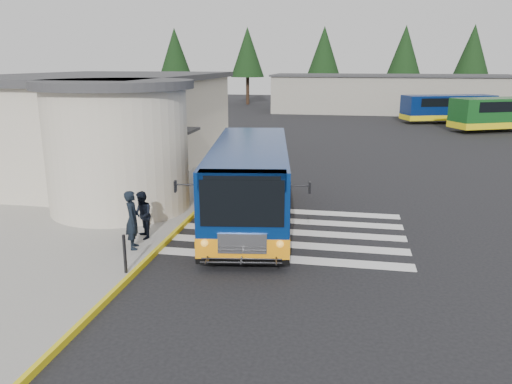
% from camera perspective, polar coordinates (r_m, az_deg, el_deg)
% --- Properties ---
extents(ground, '(140.00, 140.00, 0.00)m').
position_cam_1_polar(ground, '(17.71, 5.25, -3.81)').
color(ground, black).
rests_on(ground, ground).
extents(sidewalk, '(10.00, 34.00, 0.15)m').
position_cam_1_polar(sidewalk, '(23.87, -15.83, 0.74)').
color(sidewalk, gray).
rests_on(sidewalk, ground).
extents(curb_strip, '(0.12, 34.00, 0.16)m').
position_cam_1_polar(curb_strip, '(22.15, -4.25, 0.22)').
color(curb_strip, yellow).
rests_on(curb_strip, ground).
extents(station_building, '(12.70, 18.70, 4.80)m').
position_cam_1_polar(station_building, '(26.82, -17.05, 7.56)').
color(station_building, '#C0B6A2').
rests_on(station_building, ground).
extents(crosswalk, '(8.00, 5.35, 0.01)m').
position_cam_1_polar(crosswalk, '(17.00, 3.32, -4.54)').
color(crosswalk, silver).
rests_on(crosswalk, ground).
extents(depot_building, '(26.40, 8.40, 4.20)m').
position_cam_1_polar(depot_building, '(59.02, 15.13, 10.80)').
color(depot_building, gray).
rests_on(depot_building, ground).
extents(tree_line, '(58.40, 4.40, 10.00)m').
position_cam_1_polar(tree_line, '(66.93, 15.14, 15.21)').
color(tree_line, black).
rests_on(tree_line, ground).
extents(transit_bus, '(4.41, 10.17, 2.80)m').
position_cam_1_polar(transit_bus, '(17.68, -0.70, 0.74)').
color(transit_bus, navy).
rests_on(transit_bus, ground).
extents(pedestrian_a, '(0.63, 0.76, 1.78)m').
position_cam_1_polar(pedestrian_a, '(15.29, -13.93, -3.10)').
color(pedestrian_a, black).
rests_on(pedestrian_a, sidewalk).
extents(pedestrian_b, '(0.89, 0.94, 1.52)m').
position_cam_1_polar(pedestrian_b, '(16.12, -12.89, -2.60)').
color(pedestrian_b, black).
rests_on(pedestrian_b, sidewalk).
extents(bollard, '(0.09, 0.09, 1.07)m').
position_cam_1_polar(bollard, '(13.70, -14.77, -6.85)').
color(bollard, black).
rests_on(bollard, sidewalk).
extents(far_bus_a, '(8.88, 5.07, 2.21)m').
position_cam_1_polar(far_bus_a, '(50.72, 21.11, 9.02)').
color(far_bus_a, '#06194B').
rests_on(far_bus_a, ground).
extents(far_bus_b, '(9.38, 6.15, 2.36)m').
position_cam_1_polar(far_bus_b, '(46.31, 26.62, 8.12)').
color(far_bus_b, '#134819').
rests_on(far_bus_b, ground).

